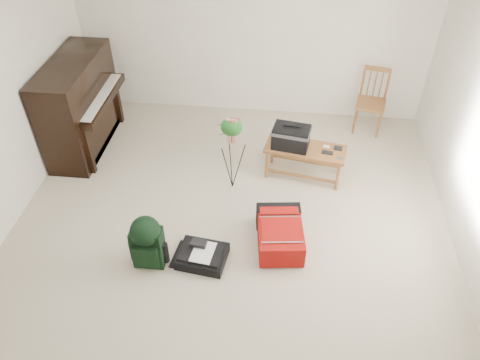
# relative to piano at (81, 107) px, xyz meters

# --- Properties ---
(floor) EXTENTS (5.00, 5.50, 0.01)m
(floor) POSITION_rel_piano_xyz_m (2.19, -1.60, -0.60)
(floor) COLOR beige
(floor) RESTS_ON ground
(ceiling) EXTENTS (5.00, 5.50, 0.01)m
(ceiling) POSITION_rel_piano_xyz_m (2.19, -1.60, 1.90)
(ceiling) COLOR white
(ceiling) RESTS_ON wall_back
(wall_back) EXTENTS (5.00, 0.04, 2.50)m
(wall_back) POSITION_rel_piano_xyz_m (2.19, 1.15, 0.65)
(wall_back) COLOR white
(wall_back) RESTS_ON floor
(piano) EXTENTS (0.71, 1.50, 1.25)m
(piano) POSITION_rel_piano_xyz_m (0.00, 0.00, 0.00)
(piano) COLOR black
(piano) RESTS_ON floor
(bench) EXTENTS (1.05, 0.56, 0.77)m
(bench) POSITION_rel_piano_xyz_m (2.88, -0.39, -0.06)
(bench) COLOR olive
(bench) RESTS_ON floor
(dining_chair) EXTENTS (0.47, 0.47, 0.91)m
(dining_chair) POSITION_rel_piano_xyz_m (3.92, 0.83, -0.15)
(dining_chair) COLOR olive
(dining_chair) RESTS_ON floor
(red_suitcase) EXTENTS (0.56, 0.76, 0.30)m
(red_suitcase) POSITION_rel_piano_xyz_m (2.76, -1.54, -0.44)
(red_suitcase) COLOR #A21606
(red_suitcase) RESTS_ON floor
(black_duffel) EXTENTS (0.55, 0.47, 0.21)m
(black_duffel) POSITION_rel_piano_xyz_m (1.95, -1.91, -0.52)
(black_duffel) COLOR black
(black_duffel) RESTS_ON floor
(green_backpack) EXTENTS (0.32, 0.31, 0.64)m
(green_backpack) POSITION_rel_piano_xyz_m (1.41, -2.00, -0.25)
(green_backpack) COLOR black
(green_backpack) RESTS_ON floor
(flower_stand) EXTENTS (0.38, 0.38, 1.05)m
(flower_stand) POSITION_rel_piano_xyz_m (2.12, -0.68, -0.09)
(flower_stand) COLOR black
(flower_stand) RESTS_ON floor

